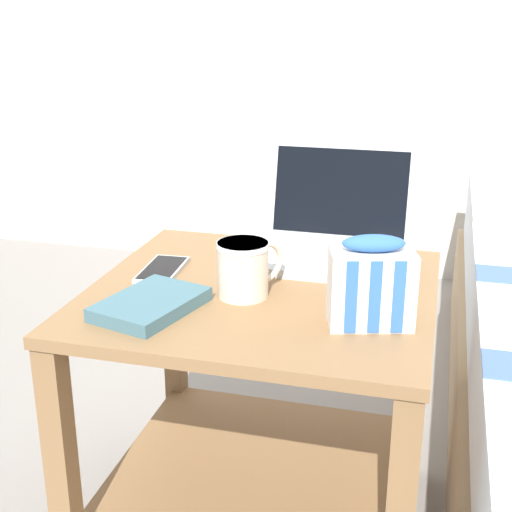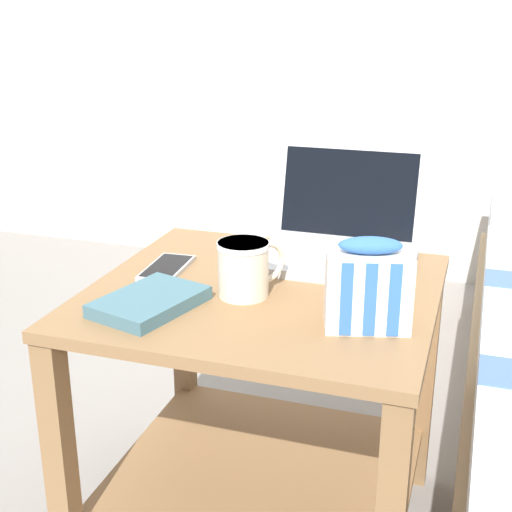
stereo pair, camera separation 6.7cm
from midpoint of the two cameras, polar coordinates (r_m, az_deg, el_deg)
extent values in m
cube|color=olive|center=(1.34, -0.95, -3.07)|extent=(0.63, 0.60, 0.02)
cube|color=olive|center=(1.54, -0.86, -17.07)|extent=(0.59, 0.56, 0.02)
cube|color=olive|center=(1.36, -16.63, -16.83)|extent=(0.04, 0.04, 0.53)
cube|color=olive|center=(1.77, -7.59, -7.07)|extent=(0.04, 0.04, 0.53)
cube|color=olive|center=(1.66, 11.59, -9.32)|extent=(0.04, 0.04, 0.53)
cube|color=#B7BABC|center=(1.46, 4.52, -0.33)|extent=(0.32, 0.21, 0.02)
cube|color=silver|center=(1.47, 4.65, 0.26)|extent=(0.27, 0.12, 0.00)
cube|color=silver|center=(1.40, 4.09, -0.73)|extent=(0.09, 0.05, 0.00)
cube|color=#B7BABC|center=(1.55, 5.55, 5.12)|extent=(0.32, 0.06, 0.20)
cube|color=black|center=(1.54, 5.52, 5.12)|extent=(0.29, 0.05, 0.18)
cube|color=yellow|center=(1.55, 7.20, 3.51)|extent=(0.05, 0.01, 0.04)
cube|color=yellow|center=(1.55, 7.74, 5.60)|extent=(0.03, 0.01, 0.04)
cube|color=red|center=(1.56, 3.60, 4.80)|extent=(0.04, 0.01, 0.04)
cylinder|color=beige|center=(1.28, -2.56, -1.09)|extent=(0.09, 0.09, 0.10)
cylinder|color=silver|center=(1.27, -2.59, 0.86)|extent=(0.09, 0.09, 0.01)
cylinder|color=black|center=(1.27, -2.58, 0.48)|extent=(0.08, 0.08, 0.01)
torus|color=beige|center=(1.31, -0.73, -0.53)|extent=(0.06, 0.07, 0.08)
cube|color=white|center=(1.17, 7.57, -2.61)|extent=(0.15, 0.11, 0.13)
cube|color=#3366B2|center=(1.13, 5.94, -3.36)|extent=(0.02, 0.01, 0.12)
cube|color=#3366B2|center=(1.14, 7.83, -3.34)|extent=(0.02, 0.01, 0.12)
cube|color=#3366B2|center=(1.14, 9.70, -3.32)|extent=(0.02, 0.01, 0.12)
ellipsoid|color=#3366B2|center=(1.14, 7.75, 1.00)|extent=(0.11, 0.07, 0.03)
cube|color=#B7BABC|center=(1.43, -8.86, -1.12)|extent=(0.08, 0.15, 0.01)
cube|color=black|center=(1.43, -8.87, -0.93)|extent=(0.07, 0.14, 0.00)
cube|color=#3F6672|center=(1.25, -9.97, -3.84)|extent=(0.18, 0.22, 0.02)
cube|color=white|center=(1.25, -9.97, -3.84)|extent=(0.17, 0.21, 0.02)
camera|label=1|loc=(0.03, -91.53, -0.54)|focal=50.00mm
camera|label=2|loc=(0.03, 88.47, 0.54)|focal=50.00mm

